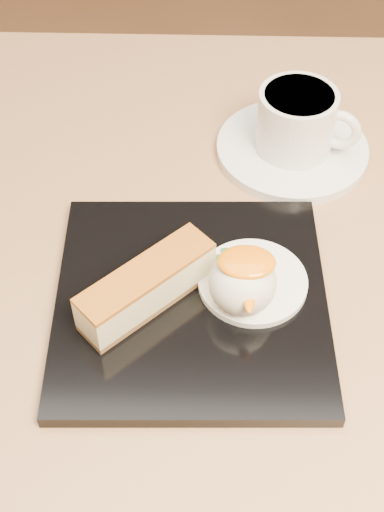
{
  "coord_description": "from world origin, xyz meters",
  "views": [
    {
      "loc": [
        0.05,
        -0.36,
        1.19
      ],
      "look_at": [
        0.04,
        0.02,
        0.76
      ],
      "focal_mm": 50.0,
      "sensor_mm": 36.0,
      "label": 1
    }
  ],
  "objects_px": {
    "cheesecake": "(147,286)",
    "saucer": "(292,149)",
    "dessert_plate": "(191,302)",
    "ice_cream_scoop": "(242,283)",
    "coffee_cup": "(298,120)",
    "table": "(148,396)"
  },
  "relations": [
    {
      "from": "coffee_cup",
      "to": "dessert_plate",
      "type": "bearing_deg",
      "value": -98.55
    },
    {
      "from": "ice_cream_scoop",
      "to": "saucer",
      "type": "distance_m",
      "value": 0.21
    },
    {
      "from": "cheesecake",
      "to": "saucer",
      "type": "bearing_deg",
      "value": 13.54
    },
    {
      "from": "cheesecake",
      "to": "coffee_cup",
      "type": "relative_size",
      "value": 1.1
    },
    {
      "from": "table",
      "to": "dessert_plate",
      "type": "xyz_separation_m",
      "value": [
        0.04,
        -0.0,
        0.16
      ]
    },
    {
      "from": "ice_cream_scoop",
      "to": "saucer",
      "type": "relative_size",
      "value": 0.36
    },
    {
      "from": "table",
      "to": "dessert_plate",
      "type": "height_order",
      "value": "dessert_plate"
    },
    {
      "from": "table",
      "to": "dessert_plate",
      "type": "distance_m",
      "value": 0.17
    },
    {
      "from": "dessert_plate",
      "to": "coffee_cup",
      "type": "distance_m",
      "value": 0.22
    },
    {
      "from": "table",
      "to": "saucer",
      "type": "bearing_deg",
      "value": 53.92
    },
    {
      "from": "ice_cream_scoop",
      "to": "table",
      "type": "bearing_deg",
      "value": 174.02
    },
    {
      "from": "saucer",
      "to": "dessert_plate",
      "type": "bearing_deg",
      "value": -116.17
    },
    {
      "from": "cheesecake",
      "to": "table",
      "type": "bearing_deg",
      "value": 89.92
    },
    {
      "from": "dessert_plate",
      "to": "ice_cream_scoop",
      "type": "height_order",
      "value": "ice_cream_scoop"
    },
    {
      "from": "dessert_plate",
      "to": "ice_cream_scoop",
      "type": "xyz_separation_m",
      "value": [
        0.04,
        -0.01,
        0.03
      ]
    },
    {
      "from": "table",
      "to": "coffee_cup",
      "type": "height_order",
      "value": "coffee_cup"
    },
    {
      "from": "dessert_plate",
      "to": "saucer",
      "type": "relative_size",
      "value": 1.47
    },
    {
      "from": "cheesecake",
      "to": "coffee_cup",
      "type": "bearing_deg",
      "value": 13.09
    },
    {
      "from": "saucer",
      "to": "coffee_cup",
      "type": "bearing_deg",
      "value": -18.12
    },
    {
      "from": "dessert_plate",
      "to": "saucer",
      "type": "bearing_deg",
      "value": 63.83
    },
    {
      "from": "table",
      "to": "coffee_cup",
      "type": "xyz_separation_m",
      "value": [
        0.14,
        0.19,
        0.2
      ]
    },
    {
      "from": "cheesecake",
      "to": "ice_cream_scoop",
      "type": "distance_m",
      "value": 0.08
    }
  ]
}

